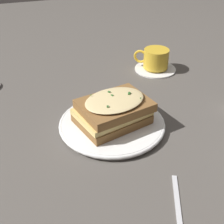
# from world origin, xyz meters

# --- Properties ---
(ground_plane) EXTENTS (2.40, 2.40, 0.00)m
(ground_plane) POSITION_xyz_m (0.00, 0.00, 0.00)
(ground_plane) COLOR #514C47
(dinner_plate) EXTENTS (0.25, 0.25, 0.01)m
(dinner_plate) POSITION_xyz_m (0.03, -0.02, 0.01)
(dinner_plate) COLOR white
(dinner_plate) RESTS_ON ground_plane
(sandwich) EXTENTS (0.15, 0.18, 0.07)m
(sandwich) POSITION_xyz_m (0.03, -0.02, 0.05)
(sandwich) COLOR brown
(sandwich) RESTS_ON dinner_plate
(teacup_with_saucer) EXTENTS (0.13, 0.13, 0.07)m
(teacup_with_saucer) POSITION_xyz_m (-0.22, 0.20, 0.03)
(teacup_with_saucer) COLOR white
(teacup_with_saucer) RESTS_ON ground_plane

